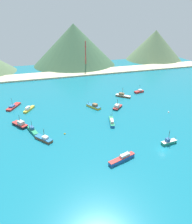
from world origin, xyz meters
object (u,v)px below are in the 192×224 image
Objects in this scene: fishing_boat_12 at (13,107)px; buoy_1 at (169,112)px; fishing_boat_1 at (117,107)px; fishing_boat_6 at (123,96)px; fishing_boat_5 at (20,124)px; fishing_boat_4 at (33,130)px; fishing_boat_7 at (169,142)px; fishing_boat_11 at (122,159)px; fishing_boat_8 at (29,109)px; fishing_boat_3 at (139,91)px; buoy_0 at (65,134)px; fishing_boat_0 at (94,106)px; fishing_boat_2 at (44,139)px; fishing_boat_9 at (112,122)px; radio_tower at (86,56)px.

fishing_boat_12 is 13.11× the size of buoy_1.
fishing_boat_6 is (10.44, 15.80, -0.09)m from fishing_boat_1.
buoy_1 is (76.31, -8.40, -0.86)m from fishing_boat_5.
fishing_boat_5 is at bearing 173.72° from buoy_1.
fishing_boat_6 reaches higher than fishing_boat_4.
fishing_boat_5 is at bearing -80.54° from fishing_boat_12.
fishing_boat_6 is (62.38, 20.78, -0.15)m from fishing_boat_5.
fishing_boat_1 is 1.08× the size of fishing_boat_7.
fishing_boat_12 is at bearing 122.41° from fishing_boat_11.
fishing_boat_12 is at bearing 141.62° from fishing_boat_8.
fishing_boat_7 is at bearing -81.01° from fishing_boat_1.
fishing_boat_12 reaches higher than fishing_boat_3.
fishing_boat_7 is 0.61× the size of fishing_boat_11.
fishing_boat_7 is 74.48m from fishing_boat_8.
buoy_0 is (-57.38, -38.38, -0.63)m from fishing_boat_3.
fishing_boat_0 is 39.72m from fishing_boat_2.
fishing_boat_12 is 86.53m from buoy_1.
buoy_1 is at bearing 6.45° from fishing_boat_2.
fishing_boat_0 is 47.93m from fishing_boat_7.
fishing_boat_3 is 80.24m from fishing_boat_12.
fishing_boat_9 is 0.93× the size of fishing_boat_12.
fishing_boat_8 is 0.85× the size of fishing_boat_9.
fishing_boat_8 is (-47.65, 12.33, -0.09)m from fishing_boat_1.
fishing_boat_5 is at bearing 126.11° from fishing_boat_4.
fishing_boat_7 reaches higher than fishing_boat_11.
fishing_boat_4 is 1.03× the size of fishing_boat_5.
fishing_boat_1 is at bearing -93.14° from radio_tower.
fishing_boat_1 is 0.27× the size of radio_tower.
fishing_boat_4 is 11.90× the size of buoy_0.
buoy_1 is 0.03× the size of radio_tower.
fishing_boat_6 reaches higher than fishing_boat_3.
fishing_boat_12 is 0.41× the size of radio_tower.
fishing_boat_8 is at bearing -174.09° from fishing_boat_3.
fishing_boat_5 is at bearing 166.12° from fishing_boat_9.
radio_tower is at bearing 86.86° from fishing_boat_1.
fishing_boat_4 is 0.88× the size of fishing_boat_9.
fishing_boat_11 is 73.71m from fishing_boat_12.
radio_tower is (46.95, 105.68, 13.03)m from fishing_boat_2.
radio_tower is at bearing 66.04° from fishing_boat_2.
fishing_boat_12 is (-39.50, 62.23, -0.26)m from fishing_boat_11.
fishing_boat_1 is 0.66× the size of fishing_boat_12.
fishing_boat_4 is at bearing 153.14° from fishing_boat_7.
fishing_boat_1 is 47.20m from fishing_boat_2.
fishing_boat_2 is 1.18× the size of fishing_boat_3.
radio_tower is at bearing 90.72° from fishing_boat_7.
fishing_boat_4 is 1.33× the size of fishing_boat_7.
fishing_boat_12 is at bearing 162.46° from fishing_boat_0.
fishing_boat_11 is 1.00× the size of fishing_boat_12.
fishing_boat_8 is (-5.34, 33.26, 0.07)m from fishing_boat_2.
fishing_boat_9 reaches higher than fishing_boat_1.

